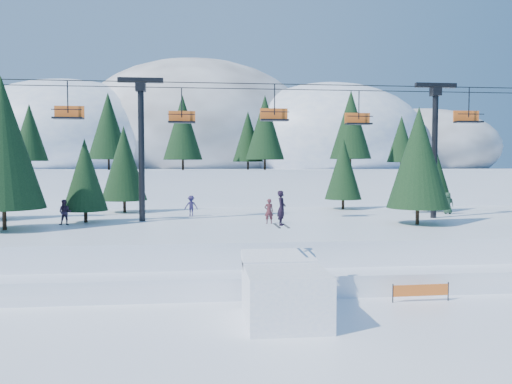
{
  "coord_description": "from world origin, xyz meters",
  "views": [
    {
      "loc": [
        -4.54,
        -18.54,
        6.49
      ],
      "look_at": [
        -1.98,
        6.0,
        5.2
      ],
      "focal_mm": 35.0,
      "sensor_mm": 36.0,
      "label": 1
    }
  ],
  "objects": [
    {
      "name": "ground",
      "position": [
        0.0,
        0.0,
        0.0
      ],
      "size": [
        160.0,
        160.0,
        0.0
      ],
      "primitive_type": "plane",
      "color": "white",
      "rests_on": "ground"
    },
    {
      "name": "mid_shelf",
      "position": [
        0.0,
        18.0,
        1.25
      ],
      "size": [
        70.0,
        22.0,
        2.5
      ],
      "primitive_type": "cube",
      "color": "white",
      "rests_on": "ground"
    },
    {
      "name": "berm",
      "position": [
        0.0,
        8.0,
        0.55
      ],
      "size": [
        70.0,
        6.0,
        1.1
      ],
      "primitive_type": "cube",
      "color": "white",
      "rests_on": "ground"
    },
    {
      "name": "mountain_ridge",
      "position": [
        -5.1,
        73.36,
        9.64
      ],
      "size": [
        119.0,
        60.42,
        26.46
      ],
      "color": "white",
      "rests_on": "ground"
    },
    {
      "name": "jump_kicker",
      "position": [
        -1.21,
        1.87,
        1.22
      ],
      "size": [
        3.3,
        4.5,
        5.4
      ],
      "color": "white",
      "rests_on": "ground"
    },
    {
      "name": "chairlift",
      "position": [
        0.61,
        18.05,
        9.32
      ],
      "size": [
        46.59,
        3.21,
        10.28
      ],
      "color": "black",
      "rests_on": "mid_shelf"
    },
    {
      "name": "conifer_stand",
      "position": [
        2.97,
        18.56,
        7.01
      ],
      "size": [
        63.09,
        16.8,
        9.55
      ],
      "color": "black",
      "rests_on": "mid_shelf"
    },
    {
      "name": "distant_skiers",
      "position": [
        -1.36,
        18.93,
        3.36
      ],
      "size": [
        30.41,
        6.37,
        1.82
      ],
      "color": "#38243A",
      "rests_on": "mid_shelf"
    },
    {
      "name": "banner_near",
      "position": [
        5.75,
        4.07,
        0.54
      ],
      "size": [
        2.86,
        0.15,
        0.9
      ],
      "color": "black",
      "rests_on": "ground"
    },
    {
      "name": "banner_far",
      "position": [
        9.19,
        6.71,
        0.54
      ],
      "size": [
        2.73,
        0.91,
        0.9
      ],
      "color": "black",
      "rests_on": "ground"
    }
  ]
}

